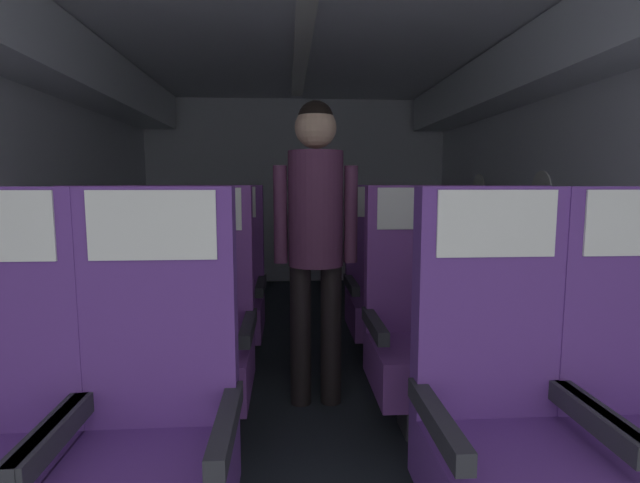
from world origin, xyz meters
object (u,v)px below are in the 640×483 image
Objects in this scene: seat_a_right_window at (502,420)px; seat_b_left_window at (104,334)px; seat_c_right_window at (382,288)px; seat_a_left_aisle at (152,430)px; seat_b_right_window at (417,329)px; seat_c_left_window at (158,291)px; seat_c_right_aisle at (449,287)px; seat_c_left_aisle at (228,290)px; seat_b_left_aisle at (203,333)px; flight_attendant at (316,222)px; seat_b_right_aisle at (509,327)px.

seat_b_left_window is at bearing 148.35° from seat_a_right_window.
seat_b_left_window and seat_c_right_window have the same top height.
seat_a_left_aisle is 1.00× the size of seat_b_right_window.
seat_c_right_window is (1.46, -0.02, 0.00)m from seat_c_left_window.
seat_c_right_aisle is at bearing -0.32° from seat_c_left_window.
seat_b_left_aisle is at bearing -90.53° from seat_c_left_aisle.
seat_c_right_aisle is 0.73× the size of flight_attendant.
seat_b_left_window and seat_c_right_aisle have the same top height.
seat_b_right_aisle is 1.00× the size of seat_c_right_aisle.
seat_b_left_window and seat_b_left_aisle have the same top height.
seat_b_left_window is 1.00× the size of seat_b_right_aisle.
seat_b_left_window is 1.91m from seat_b_right_aisle.
seat_c_right_aisle is 1.00× the size of seat_c_right_window.
seat_c_left_aisle is at bearing 116.22° from flight_attendant.
flight_attendant is at bearing 150.92° from seat_b_right_window.
seat_b_left_window is at bearing 179.23° from seat_b_right_aisle.
seat_a_right_window is at bearing -81.34° from flight_attendant.
seat_b_left_aisle is 0.88m from seat_c_left_aisle.
seat_b_left_aisle and seat_c_right_window have the same top height.
seat_c_right_aisle is (1.46, 0.00, 0.00)m from seat_c_left_aisle.
seat_b_left_window is at bearing 117.39° from seat_a_left_aisle.
seat_a_left_aisle and seat_c_left_aisle have the same top height.
seat_a_right_window is 1.00× the size of seat_b_right_window.
flight_attendant reaches higher than seat_b_right_aisle.
seat_a_left_aisle is 1.01m from seat_b_left_window.
seat_b_right_aisle is at bearing 30.97° from seat_a_left_aisle.
seat_a_right_window is 1.83m from seat_c_right_aisle.
seat_b_right_aisle is at bearing -30.07° from flight_attendant.
seat_a_right_window is 1.35m from seat_b_left_aisle.
seat_c_left_aisle is 0.96m from flight_attendant.
seat_b_right_window is at bearing -41.72° from seat_c_left_aisle.
seat_b_left_aisle is 1.00× the size of seat_b_right_window.
flight_attendant is at bearing 112.60° from seat_a_right_window.
seat_b_right_window is 1.00× the size of seat_c_left_window.
seat_c_right_window is at bearing 38.71° from flight_attendant.
flight_attendant is (0.53, -0.63, 0.49)m from seat_c_left_aisle.
seat_b_right_aisle is 0.45m from seat_b_right_window.
flight_attendant is at bearing -49.84° from seat_c_left_aisle.
seat_c_left_window is at bearing 154.46° from seat_b_right_aisle.
seat_b_right_aisle is 0.90m from seat_c_right_aisle.
seat_c_left_window is 1.00× the size of seat_c_right_window.
seat_b_right_window is 0.72m from flight_attendant.
seat_b_left_aisle is at bearing -1.52° from seat_b_left_window.
seat_a_right_window and seat_c_right_aisle have the same top height.
flight_attendant is (-0.47, 0.26, 0.49)m from seat_b_right_window.
seat_c_right_aisle is (1.91, -0.01, 0.00)m from seat_c_left_window.
seat_b_right_aisle is at bearing -25.54° from seat_c_left_window.
seat_a_right_window is 1.00× the size of seat_c_left_aisle.
seat_b_left_aisle is 1.00× the size of seat_c_left_window.
seat_b_right_window is 1.00× the size of seat_c_right_window.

